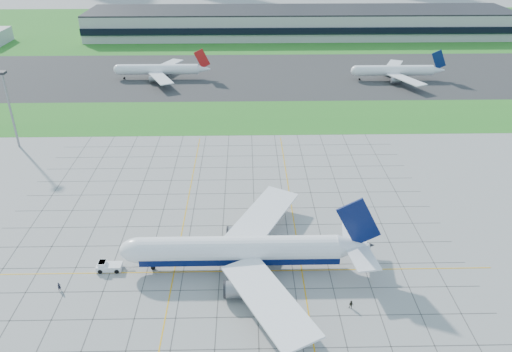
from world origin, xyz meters
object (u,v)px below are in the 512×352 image
(pushback_tug, at_px, (108,266))
(distant_jet_2, at_px, (396,71))
(airliner, at_px, (242,250))
(crew_far, at_px, (351,305))
(light_mast, at_px, (8,100))
(crew_near, at_px, (59,287))
(distant_jet_1, at_px, (160,69))

(pushback_tug, bearing_deg, distant_jet_2, 53.85)
(airliner, distance_m, crew_far, 25.68)
(airliner, distance_m, distant_jet_2, 153.64)
(light_mast, bearing_deg, airliner, -41.38)
(distant_jet_2, bearing_deg, crew_near, -127.16)
(pushback_tug, bearing_deg, airliner, -0.03)
(light_mast, distance_m, distant_jet_1, 83.86)
(light_mast, xyz_separation_m, distant_jet_1, (36.23, 74.72, -11.69))
(crew_near, bearing_deg, light_mast, 70.11)
(light_mast, height_order, pushback_tug, light_mast)
(airliner, distance_m, distant_jet_1, 145.84)
(pushback_tug, distance_m, distant_jet_1, 140.95)
(pushback_tug, bearing_deg, light_mast, 124.67)
(pushback_tug, height_order, distant_jet_2, distant_jet_2)
(light_mast, xyz_separation_m, pushback_tug, (45.49, -65.88, -15.20))
(crew_far, bearing_deg, pushback_tug, -172.46)
(distant_jet_1, height_order, distant_jet_2, same)
(airliner, xyz_separation_m, crew_near, (-37.88, -6.50, -3.88))
(airliner, bearing_deg, crew_far, -31.15)
(pushback_tug, xyz_separation_m, crew_far, (51.06, -13.19, -0.02))
(crew_near, relative_size, distant_jet_1, 0.05)
(pushback_tug, height_order, distant_jet_1, distant_jet_1)
(crew_near, relative_size, distant_jet_2, 0.05)
(crew_near, bearing_deg, pushback_tug, -9.46)
(pushback_tug, distance_m, distant_jet_2, 169.14)
(crew_near, height_order, distant_jet_2, distant_jet_2)
(light_mast, distance_m, crew_near, 82.72)
(light_mast, height_order, airliner, light_mast)
(light_mast, distance_m, airliner, 100.37)
(distant_jet_2, bearing_deg, distant_jet_1, 177.83)
(light_mast, relative_size, airliner, 0.45)
(pushback_tug, distance_m, crew_far, 52.74)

